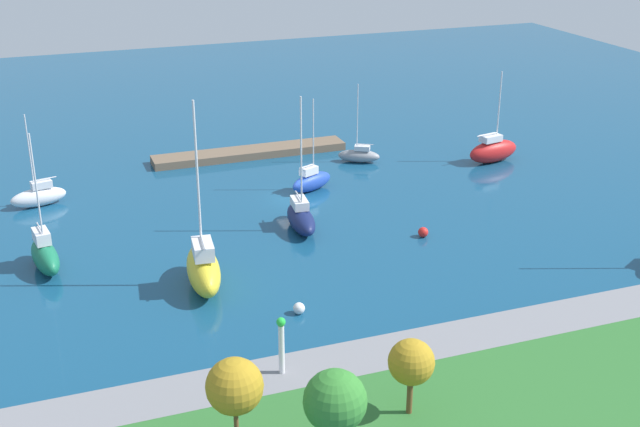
{
  "coord_description": "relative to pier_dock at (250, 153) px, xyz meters",
  "views": [
    {
      "loc": [
        23.1,
        70.61,
        28.87
      ],
      "look_at": [
        0.0,
        7.82,
        1.5
      ],
      "focal_mm": 46.56,
      "sensor_mm": 36.0,
      "label": 1
    }
  ],
  "objects": [
    {
      "name": "sailboat_red_far_south",
      "position": [
        -24.19,
        10.92,
        0.89
      ],
      "size": [
        6.63,
        3.4,
        9.85
      ],
      "rotation": [
        0.0,
        0.0,
        3.34
      ],
      "color": "red",
      "rests_on": "water"
    },
    {
      "name": "breakwater",
      "position": [
        -0.21,
        44.1,
        0.2
      ],
      "size": [
        65.29,
        3.9,
        1.24
      ],
      "primitive_type": "cube",
      "color": "gray",
      "rests_on": "ground"
    },
    {
      "name": "park_tree_mideast",
      "position": [
        14.88,
        50.61,
        4.98
      ],
      "size": [
        2.92,
        2.92,
        5.63
      ],
      "color": "brown",
      "rests_on": "shoreline_park"
    },
    {
      "name": "park_tree_west",
      "position": [
        10.65,
        53.48,
        4.96
      ],
      "size": [
        3.14,
        3.14,
        5.74
      ],
      "color": "brown",
      "rests_on": "shoreline_park"
    },
    {
      "name": "pier_dock",
      "position": [
        0.0,
        0.0,
        0.0
      ],
      "size": [
        21.52,
        3.17,
        0.83
      ],
      "primitive_type": "cube",
      "color": "brown",
      "rests_on": "ground"
    },
    {
      "name": "sailboat_navy_mid_basin",
      "position": [
        1.34,
        21.23,
        0.69
      ],
      "size": [
        2.78,
        6.53,
        12.02
      ],
      "rotation": [
        0.0,
        0.0,
        1.46
      ],
      "color": "#141E4C",
      "rests_on": "water"
    },
    {
      "name": "sailboat_blue_west_end",
      "position": [
        -2.77,
        12.47,
        0.61
      ],
      "size": [
        5.15,
        3.54,
        9.19
      ],
      "rotation": [
        0.0,
        0.0,
        3.58
      ],
      "color": "#2347B2",
      "rests_on": "water"
    },
    {
      "name": "shoreline_park",
      "position": [
        -0.21,
        51.07,
        0.21
      ],
      "size": [
        63.01,
        9.99,
        1.25
      ],
      "primitive_type": "cube",
      "color": "#2D6B2D",
      "rests_on": "ground"
    },
    {
      "name": "harbor_beacon",
      "position": [
        10.4,
        44.1,
        2.97
      ],
      "size": [
        0.56,
        0.56,
        3.73
      ],
      "color": "silver",
      "rests_on": "breakwater"
    },
    {
      "name": "sailboat_gray_near_pier",
      "position": [
        -10.54,
        6.03,
        0.38
      ],
      "size": [
        4.73,
        3.62,
        8.59
      ],
      "rotation": [
        0.0,
        0.0,
        5.77
      ],
      "color": "gray",
      "rests_on": "water"
    },
    {
      "name": "sailboat_green_center_basin",
      "position": [
        22.82,
        21.93,
        0.87
      ],
      "size": [
        2.68,
        6.05,
        11.27
      ],
      "rotation": [
        0.0,
        0.0,
        1.72
      ],
      "color": "#19724C",
      "rests_on": "water"
    },
    {
      "name": "mooring_buoy_white",
      "position": [
        6.41,
        35.56,
        0.01
      ],
      "size": [
        0.85,
        0.85,
        0.85
      ],
      "primitive_type": "sphere",
      "color": "white",
      "rests_on": "water"
    },
    {
      "name": "mooring_buoy_red",
      "position": [
        -7.96,
        26.48,
        0.03
      ],
      "size": [
        0.88,
        0.88,
        0.88
      ],
      "primitive_type": "sphere",
      "color": "red",
      "rests_on": "water"
    },
    {
      "name": "park_tree_midwest",
      "position": [
        5.01,
        50.36,
        4.06
      ],
      "size": [
        2.57,
        2.57,
        4.54
      ],
      "color": "brown",
      "rests_on": "shoreline_park"
    },
    {
      "name": "sailboat_yellow_off_beacon",
      "position": [
        11.81,
        29.26,
        1.22
      ],
      "size": [
        3.19,
        7.59,
        14.39
      ],
      "rotation": [
        0.0,
        0.0,
        4.61
      ],
      "color": "yellow",
      "rests_on": "water"
    },
    {
      "name": "mooring_buoy_yellow",
      "position": [
        22.83,
        15.69,
        -0.07
      ],
      "size": [
        0.69,
        0.69,
        0.69
      ],
      "primitive_type": "sphere",
      "color": "yellow",
      "rests_on": "water"
    },
    {
      "name": "water",
      "position": [
        -0.21,
        14.05,
        -0.42
      ],
      "size": [
        160.0,
        160.0,
        0.0
      ],
      "primitive_type": "plane",
      "color": "navy",
      "rests_on": "ground"
    },
    {
      "name": "sailboat_white_far_north",
      "position": [
        22.62,
        7.48,
        0.57
      ],
      "size": [
        5.39,
        2.74,
        8.9
      ],
      "rotation": [
        0.0,
        0.0,
        0.21
      ],
      "color": "white",
      "rests_on": "water"
    }
  ]
}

